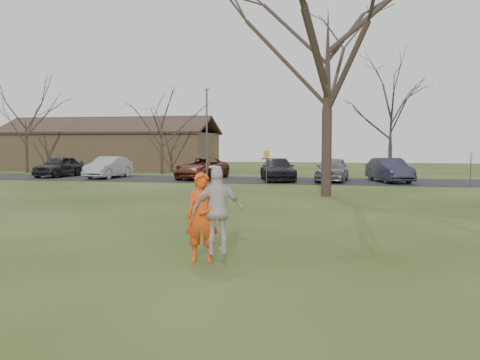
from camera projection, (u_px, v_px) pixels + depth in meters
name	position (u px, v px, depth m)	size (l,w,h in m)	color
ground	(203.00, 262.00, 11.55)	(120.00, 120.00, 0.00)	#1E380F
parking_strip	(303.00, 181.00, 35.98)	(62.00, 6.50, 0.04)	black
player_defender	(202.00, 217.00, 11.53)	(0.71, 0.46, 1.93)	#E84B13
car_0	(59.00, 166.00, 39.78)	(1.85, 4.60, 1.57)	black
car_1	(109.00, 167.00, 38.46)	(1.63, 4.67, 1.54)	#A1A1A6
car_2	(202.00, 168.00, 37.40)	(2.51, 5.45, 1.51)	#582314
car_3	(278.00, 169.00, 35.72)	(2.08, 5.12, 1.49)	black
car_4	(332.00, 169.00, 34.99)	(1.89, 4.70, 1.60)	slate
car_5	(389.00, 170.00, 34.32)	(1.64, 4.71, 1.55)	#28293D
catching_play	(218.00, 210.00, 11.52)	(1.20, 0.86, 1.91)	beige
building	(111.00, 149.00, 52.57)	(20.60, 8.50, 5.14)	#8C6D4C
lamp_post	(207.00, 121.00, 34.47)	(0.34, 0.34, 6.27)	#47474C
sign_yellow	(267.00, 161.00, 33.35)	(0.35, 0.35, 2.08)	#47474C
sign_white	(471.00, 162.00, 30.94)	(0.35, 0.35, 2.08)	#47474C
big_tree	(328.00, 49.00, 25.32)	(9.00, 9.00, 14.00)	#352821
small_tree_row	(368.00, 125.00, 39.78)	(55.00, 5.90, 8.50)	#352821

